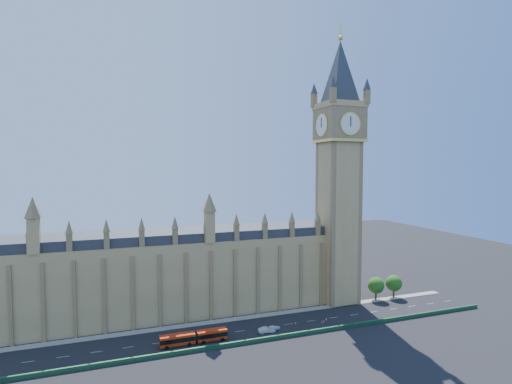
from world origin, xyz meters
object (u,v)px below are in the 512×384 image
object	(u,v)px
red_bus	(194,338)
car_silver	(267,330)
car_grey	(264,329)
car_white	(274,328)

from	to	relation	value
red_bus	car_silver	xyz separation A→B (m)	(21.79, 0.02, -0.85)
red_bus	car_grey	world-z (taller)	red_bus
red_bus	car_silver	world-z (taller)	red_bus
car_silver	car_white	xyz separation A→B (m)	(2.77, 1.28, -0.21)
car_white	red_bus	bearing A→B (deg)	87.90
car_grey	car_white	xyz separation A→B (m)	(3.00, -0.10, -0.02)
car_white	car_grey	bearing A→B (deg)	82.98
car_silver	car_grey	bearing A→B (deg)	14.78
car_grey	car_white	bearing A→B (deg)	-97.99
car_silver	car_white	distance (m)	3.06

